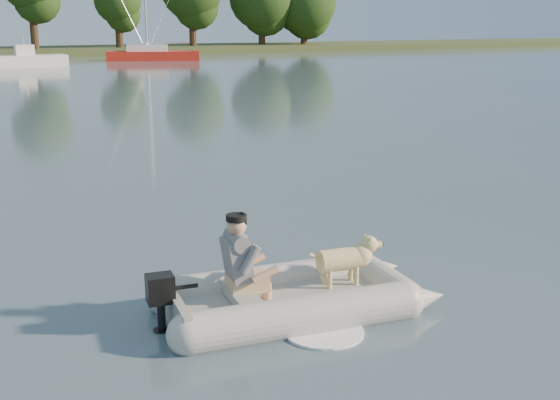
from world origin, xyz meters
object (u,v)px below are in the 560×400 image
man (239,256)px  sailboat (152,55)px  dinghy (295,266)px  dog (341,263)px  motorboat (27,52)px

man → sailboat: (12.35, 48.94, -0.28)m
dinghy → dog: bearing=4.6°
dinghy → sailboat: bearing=81.2°
dog → sailboat: 50.29m
motorboat → man: bearing=-96.7°
sailboat → motorboat: bearing=-139.0°
dinghy → dog: 0.60m
dinghy → man: (-0.63, 0.10, 0.17)m
dinghy → sailboat: size_ratio=0.43×
dog → motorboat: bearing=93.0°
dinghy → sailboat: 50.42m
dinghy → dog: (0.60, -0.00, -0.06)m
dinghy → man: 0.67m
motorboat → sailboat: 10.75m
dog → sailboat: sailboat is taller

